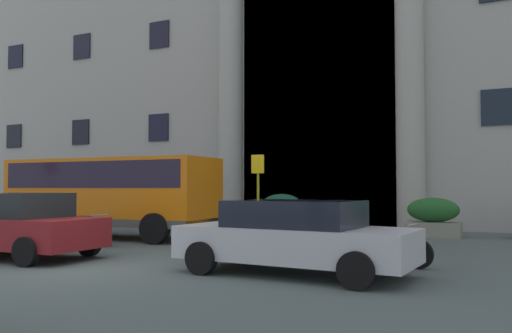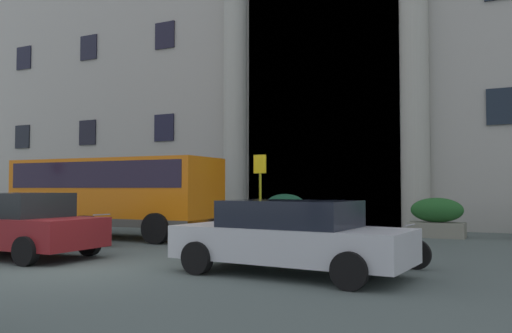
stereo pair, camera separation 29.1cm
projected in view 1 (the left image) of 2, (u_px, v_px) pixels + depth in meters
ground_plane at (78, 272)px, 10.47m from camera, size 80.00×64.00×0.12m
office_building_facade at (334, 15)px, 26.65m from camera, size 43.84×9.79×20.79m
orange_minibus at (111, 190)px, 17.20m from camera, size 7.17×2.76×2.56m
bus_stop_sign at (258, 187)px, 16.94m from camera, size 0.44×0.08×2.70m
hedge_planter_east at (433, 218)px, 17.41m from camera, size 1.76×0.89×1.30m
hedge_planter_entrance_right at (135, 209)px, 23.03m from camera, size 1.53×0.73×1.46m
hedge_planter_entrance_left at (62, 207)px, 24.57m from camera, size 2.13×0.76×1.56m
hedge_planter_far_west at (282, 213)px, 19.78m from camera, size 1.61×0.88×1.40m
parked_sedan_second at (13, 225)px, 12.26m from camera, size 4.31×2.10×1.51m
parked_coupe_end at (295, 236)px, 9.87m from camera, size 4.54×2.24×1.39m
motorcycle_far_end at (382, 244)px, 10.92m from camera, size 1.99×0.55×0.89m
scooter_by_planter at (86, 229)px, 14.87m from camera, size 1.94×0.65×0.89m
motorcycle_near_kerb at (0, 226)px, 15.94m from camera, size 2.09×0.57×0.89m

